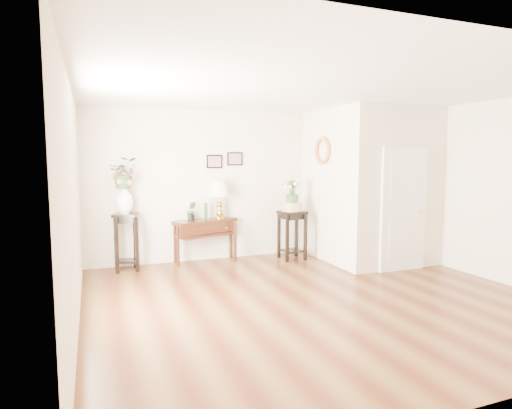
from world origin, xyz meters
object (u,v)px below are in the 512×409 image
table_lamp (220,200)px  plant_stand_b (292,235)px  plant_stand_a (126,242)px  console_table (205,241)px

table_lamp → plant_stand_b: size_ratio=0.77×
table_lamp → plant_stand_a: bearing=-176.3°
plant_stand_a → plant_stand_b: plant_stand_a is taller
plant_stand_a → console_table: bearing=4.4°
table_lamp → plant_stand_a: 1.82m
table_lamp → plant_stand_a: (-1.69, -0.11, -0.65)m
table_lamp → plant_stand_a: size_ratio=0.73×
plant_stand_a → plant_stand_b: bearing=-5.0°
console_table → plant_stand_a: size_ratio=1.21×
console_table → plant_stand_b: (1.59, -0.37, 0.06)m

